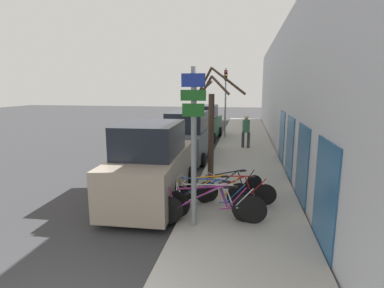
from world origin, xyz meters
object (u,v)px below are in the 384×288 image
Objects in this scene: parked_car_0 at (152,165)px; street_tree at (212,125)px; bicycle_1 at (214,205)px; signpost at (194,143)px; traffic_light at (226,94)px; bicycle_5 at (231,187)px; parked_car_2 at (203,124)px; bicycle_4 at (236,191)px; pedestrian_near at (246,129)px; parked_car_1 at (188,138)px; bicycle_3 at (209,194)px; bicycle_2 at (208,199)px; bicycle_0 at (208,207)px.

parked_car_0 is 1.20× the size of street_tree.
parked_car_0 reaches higher than bicycle_1.
parked_car_0 is at bearing 130.96° from signpost.
signpost is 13.19m from traffic_light.
parked_car_0 is at bearing 57.91° from bicycle_5.
parked_car_2 is 2.46m from traffic_light.
pedestrian_near reaches higher than bicycle_4.
bicycle_4 is (0.96, 1.58, -1.65)m from signpost.
parked_car_1 is at bearing -85.76° from parked_car_2.
parked_car_0 is 11.58m from traffic_light.
bicycle_4 is 1.26× the size of pedestrian_near.
parked_car_0 is at bearing -126.45° from street_tree.
bicycle_3 is 1.02m from bicycle_5.
bicycle_2 is 6.97m from parked_car_1.
signpost is 2.66m from bicycle_5.
bicycle_1 reaches higher than bicycle_3.
parked_car_0 is 11.17m from parked_car_2.
bicycle_2 is 1.47× the size of pedestrian_near.
bicycle_3 is at bearing -24.72° from parked_car_0.
pedestrian_near is 4.00m from traffic_light.
parked_car_1 is 1.17× the size of street_tree.
bicycle_1 is 0.56× the size of parked_car_2.
parked_car_2 is (-1.87, 12.32, 0.48)m from bicycle_2.
street_tree is (-0.28, 3.26, 1.54)m from bicycle_2.
bicycle_2 is (-0.06, 0.51, 0.01)m from bicycle_0.
parked_car_2 is (-2.07, 12.67, 0.49)m from bicycle_1.
bicycle_3 is 3.29m from street_tree.
parked_car_2 reaches higher than bicycle_0.
street_tree is at bearing -12.86° from bicycle_3.
pedestrian_near is at bearing -44.23° from parked_car_2.
street_tree reaches higher than bicycle_1.
bicycle_1 is at bearing -77.18° from parked_car_2.
bicycle_0 is 7.48m from parked_car_1.
pedestrian_near is 0.45× the size of street_tree.
parked_car_1 is at bearing -103.50° from traffic_light.
bicycle_3 is 12.36m from traffic_light.
bicycle_0 is at bearing -84.74° from street_tree.
traffic_light is at bearing 3.68° from bicycle_1.
bicycle_0 is 12.98m from parked_car_2.
parked_car_2 is (-1.94, 12.83, 0.49)m from bicycle_0.
bicycle_0 is 2.58m from parked_car_0.
bicycle_1 is 13.07m from traffic_light.
bicycle_0 is 0.54× the size of parked_car_1.
street_tree reaches higher than bicycle_4.
bicycle_4 is at bearing -84.42° from traffic_light.
bicycle_1 is at bearing 37.65° from signpost.
parked_car_1 is at bearing 1.15° from bicycle_0.
bicycle_4 is at bearing -30.53° from bicycle_2.
bicycle_1 is 1.46× the size of pedestrian_near.
traffic_light is (-0.62, 12.82, 2.47)m from bicycle_1.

